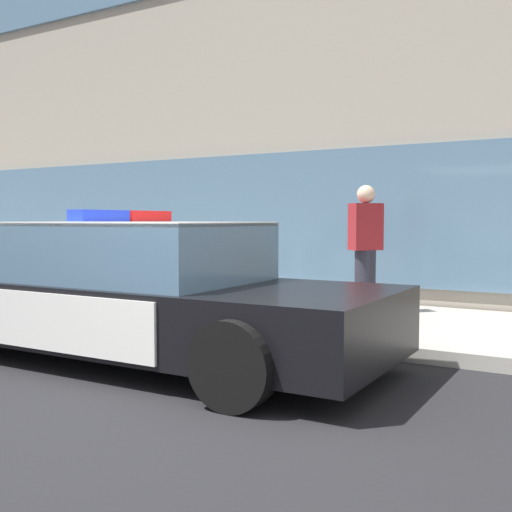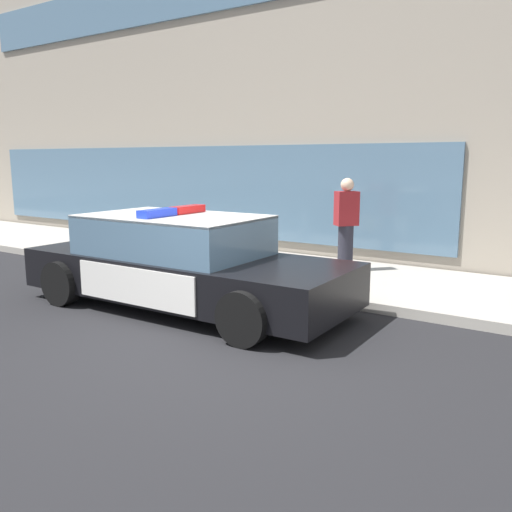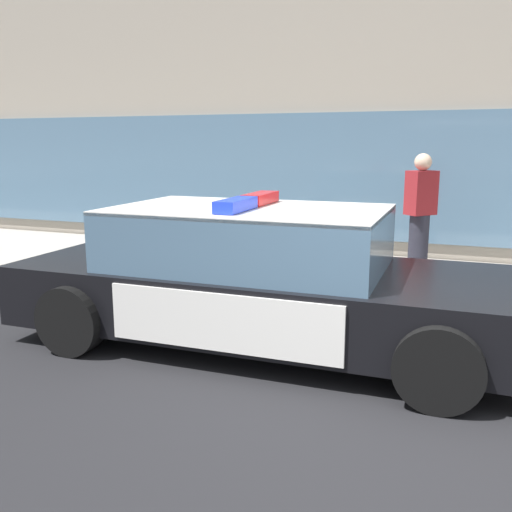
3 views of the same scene
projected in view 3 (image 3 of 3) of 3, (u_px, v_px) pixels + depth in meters
name	position (u px, v px, depth m)	size (l,w,h in m)	color
ground	(405.00, 428.00, 3.97)	(48.00, 48.00, 0.00)	black
sidewalk	(438.00, 286.00, 7.64)	(48.00, 3.00, 0.15)	#A39E93
storefront_building	(353.00, 58.00, 14.53)	(23.31, 11.72, 8.37)	gray
police_cruiser	(262.00, 278.00, 5.54)	(5.10, 2.13, 1.49)	black
fire_hydrant	(213.00, 251.00, 7.88)	(0.34, 0.39, 0.73)	silver
pedestrian_on_sidewalk	(420.00, 214.00, 7.90)	(0.46, 0.47, 1.71)	#23232D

